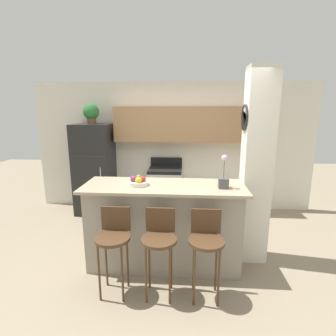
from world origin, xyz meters
The scene contains 12 objects.
ground_plane centered at (0.00, 0.00, 0.00)m, with size 14.00×14.00×0.00m, color gray.
wall_back centered at (0.10, 2.06, 1.47)m, with size 5.60×0.38×2.55m.
pillar_right centered at (1.19, 0.25, 1.28)m, with size 0.38×0.33×2.55m.
counter_bar centered at (0.00, 0.00, 0.55)m, with size 2.04×0.73×1.10m.
refrigerator centered at (-1.52, 1.76, 0.88)m, with size 0.70×0.66×1.76m.
stove_range centered at (-0.13, 1.79, 0.46)m, with size 0.64×0.61×1.07m.
bar_stool_left centered at (-0.50, -0.58, 0.65)m, with size 0.38×0.38×0.97m.
bar_stool_mid centered at (0.00, -0.58, 0.65)m, with size 0.38×0.38×0.97m.
bar_stool_right centered at (0.50, -0.58, 0.65)m, with size 0.38×0.38×0.97m.
potted_plant_on_fridge centered at (-1.52, 1.76, 1.96)m, with size 0.30×0.30×0.37m.
orchid_vase centered at (0.73, -0.07, 1.21)m, with size 0.12×0.12×0.41m.
fruit_bowl centered at (-0.32, -0.02, 1.14)m, with size 0.25×0.25×0.12m.
Camera 1 is at (0.28, -3.15, 2.03)m, focal length 28.00 mm.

